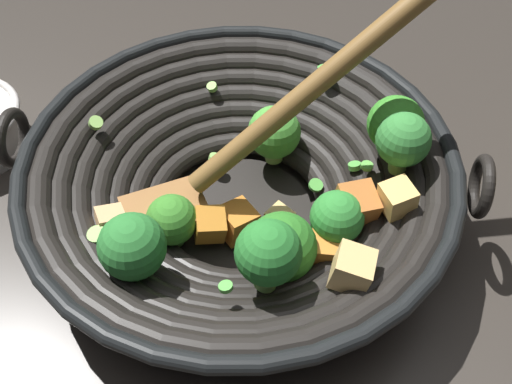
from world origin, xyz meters
TOP-DOWN VIEW (x-y plane):
  - ground_plane at (0.00, 0.00)m, footprint 4.00×4.00m
  - wok at (0.00, -0.00)m, footprint 0.41×0.38m

SIDE VIEW (x-z plane):
  - ground_plane at x=0.00m, z-range 0.00..0.00m
  - wok at x=0.00m, z-range -0.06..0.17m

